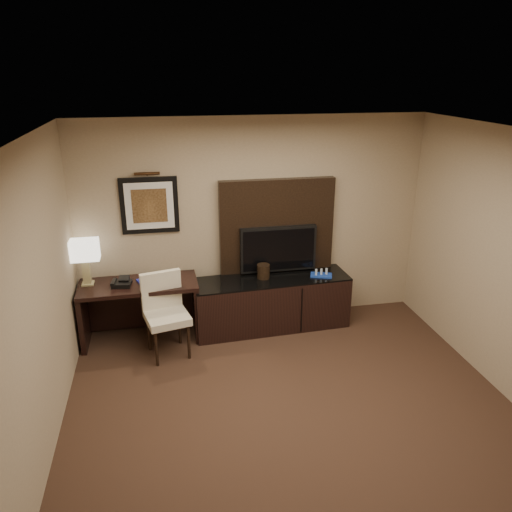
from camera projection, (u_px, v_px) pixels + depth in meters
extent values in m
cube|color=#352117|center=(304.00, 438.00, 4.65)|extent=(4.50, 5.00, 0.01)
cube|color=silver|center=(316.00, 144.00, 3.70)|extent=(4.50, 5.00, 0.01)
cube|color=tan|center=(253.00, 222.00, 6.47)|extent=(4.50, 0.01, 2.70)
cube|color=tan|center=(23.00, 333.00, 3.77)|extent=(0.01, 5.00, 2.70)
cube|color=black|center=(141.00, 311.00, 6.22)|extent=(1.44, 0.64, 0.77)
cube|color=black|center=(271.00, 303.00, 6.53)|extent=(2.04, 0.66, 0.69)
cube|color=black|center=(277.00, 228.00, 6.50)|extent=(1.50, 0.12, 1.30)
cube|color=black|center=(278.00, 249.00, 6.49)|extent=(1.00, 0.08, 0.60)
cube|color=black|center=(150.00, 205.00, 6.11)|extent=(0.70, 0.04, 0.70)
cylinder|color=#3C2413|center=(147.00, 174.00, 5.93)|extent=(0.04, 0.04, 0.30)
cube|color=#171D96|center=(149.00, 282.00, 6.08)|extent=(0.33, 0.38, 0.02)
imported|color=#C1B497|center=(147.00, 274.00, 6.06)|extent=(0.18, 0.05, 0.24)
cylinder|color=black|center=(263.00, 271.00, 6.39)|extent=(0.19, 0.19, 0.18)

